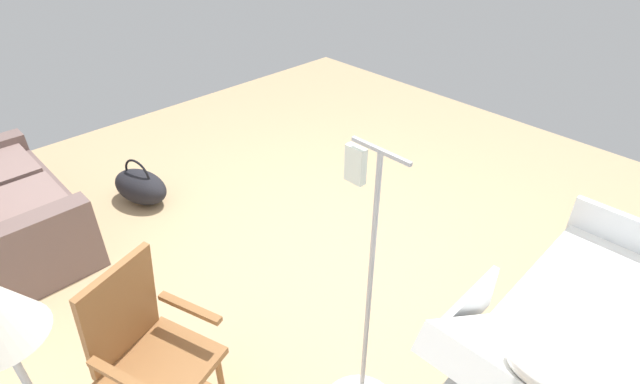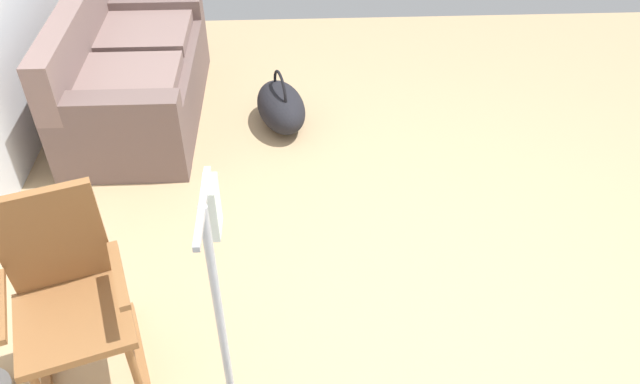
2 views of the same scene
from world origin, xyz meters
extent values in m
plane|color=tan|center=(0.00, 0.00, 0.00)|extent=(6.60, 6.60, 0.00)
cube|color=#68534F|center=(1.74, 1.78, 0.23)|extent=(1.60, 0.85, 0.45)
cube|color=#7F6660|center=(1.37, 1.74, 0.49)|extent=(0.67, 0.65, 0.10)
cube|color=#7F6660|center=(2.11, 1.74, 0.49)|extent=(0.67, 0.65, 0.10)
cube|color=#7F6660|center=(1.74, 2.12, 0.65)|extent=(1.60, 0.16, 0.40)
cube|color=#68534F|center=(1.03, 1.78, 0.30)|extent=(0.18, 0.85, 0.60)
cube|color=#68534F|center=(2.45, 1.78, 0.30)|extent=(0.18, 0.85, 0.60)
cube|color=brown|center=(-0.46, 1.42, 0.03)|extent=(0.73, 0.28, 0.05)
cylinder|color=brown|center=(-0.64, 1.39, 0.25)|extent=(0.04, 0.04, 0.40)
cylinder|color=brown|center=(-0.29, 1.50, 0.25)|extent=(0.04, 0.04, 0.40)
cylinder|color=brown|center=(-0.42, 1.87, 0.25)|extent=(0.04, 0.04, 0.40)
cube|color=brown|center=(-0.53, 1.63, 0.45)|extent=(0.59, 0.60, 0.04)
cube|color=brown|center=(-0.34, 1.69, 0.75)|extent=(0.25, 0.45, 0.60)
cube|color=brown|center=(-0.48, 1.40, 0.67)|extent=(0.38, 0.17, 0.03)
cube|color=brown|center=(-0.62, 1.84, 0.67)|extent=(0.38, 0.17, 0.03)
ellipsoid|color=black|center=(1.57, 0.75, 0.15)|extent=(0.63, 0.46, 0.30)
torus|color=black|center=(1.57, 0.75, 0.28)|extent=(0.29, 0.10, 0.30)
cube|color=#B2B5BA|center=(-1.21, 0.87, 1.68)|extent=(0.28, 0.02, 0.02)
cube|color=white|center=(-1.09, 0.87, 1.57)|extent=(0.09, 0.04, 0.16)
camera|label=1|loc=(-2.18, 2.12, 2.55)|focal=27.13mm
camera|label=2|loc=(-2.34, 0.65, 2.67)|focal=36.46mm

